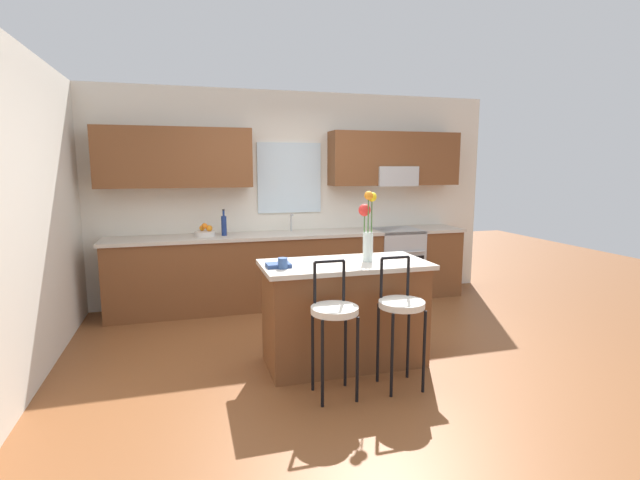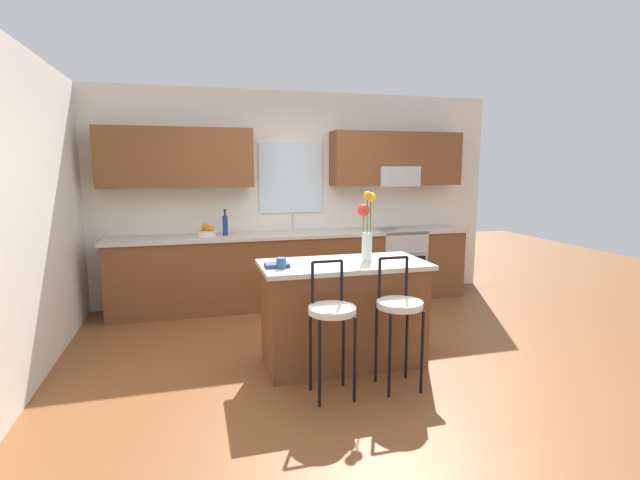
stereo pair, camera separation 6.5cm
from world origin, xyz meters
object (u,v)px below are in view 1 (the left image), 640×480
bottle_olive_oil (224,225)px  mug_ceramic (283,263)px  bar_stool_near (334,316)px  bar_stool_middle (401,310)px  oven_range (396,263)px  cookbook (278,265)px  fruit_bowl_oranges (205,232)px  kitchen_island (344,313)px  flower_vase (368,225)px

bottle_olive_oil → mug_ceramic: bearing=-81.4°
bar_stool_near → bar_stool_middle: 0.55m
oven_range → bar_stool_middle: bar_stool_middle is taller
bar_stool_near → bar_stool_middle: same height
bar_stool_near → mug_ceramic: bearing=122.6°
cookbook → fruit_bowl_oranges: fruit_bowl_oranges is taller
oven_range → cookbook: cookbook is taller
bar_stool_middle → bar_stool_near: bearing=180.0°
cookbook → bottle_olive_oil: 1.98m
kitchen_island → fruit_bowl_oranges: 2.28m
mug_ceramic → bottle_olive_oil: bottle_olive_oil is taller
kitchen_island → mug_ceramic: mug_ceramic is taller
bar_stool_middle → bottle_olive_oil: bearing=114.8°
bar_stool_near → flower_vase: size_ratio=1.68×
kitchen_island → bottle_olive_oil: size_ratio=4.54×
cookbook → bottle_olive_oil: bottle_olive_oil is taller
mug_ceramic → cookbook: 0.08m
bar_stool_near → mug_ceramic: size_ratio=11.58×
cookbook → bar_stool_middle: bearing=-31.6°
oven_range → bottle_olive_oil: 2.35m
bottle_olive_oil → kitchen_island: bearing=-65.5°
bar_stool_middle → flower_vase: bearing=97.4°
kitchen_island → bar_stool_middle: size_ratio=1.39×
flower_vase → mug_ceramic: size_ratio=6.89×
kitchen_island → cookbook: bearing=-176.8°
flower_vase → mug_ceramic: flower_vase is taller
fruit_bowl_oranges → flower_vase: bearing=-56.1°
bar_stool_near → fruit_bowl_oranges: 2.65m
bar_stool_near → fruit_bowl_oranges: fruit_bowl_oranges is taller
fruit_bowl_oranges → bottle_olive_oil: bottle_olive_oil is taller
kitchen_island → bar_stool_middle: (0.27, -0.57, 0.17)m
kitchen_island → bar_stool_middle: bar_stool_middle is taller
mug_ceramic → flower_vase: bearing=6.5°
flower_vase → bottle_olive_oil: flower_vase is taller
bar_stool_near → fruit_bowl_oranges: size_ratio=4.34×
kitchen_island → bar_stool_near: (-0.28, -0.57, 0.17)m
cookbook → mug_ceramic: bearing=-73.0°
flower_vase → bottle_olive_oil: bearing=119.1°
bar_stool_middle → cookbook: (-0.87, 0.53, 0.30)m
kitchen_island → flower_vase: size_ratio=2.34×
cookbook → fruit_bowl_oranges: 2.03m
kitchen_island → flower_vase: flower_vase is taller
bar_stool_middle → fruit_bowl_oranges: size_ratio=4.34×
mug_ceramic → bottle_olive_oil: 2.06m
bar_stool_near → cookbook: (-0.32, 0.53, 0.30)m
kitchen_island → bar_stool_near: bar_stool_near is taller
flower_vase → fruit_bowl_oranges: flower_vase is taller
oven_range → cookbook: size_ratio=4.60×
bar_stool_near → kitchen_island: bearing=64.1°
kitchen_island → cookbook: cookbook is taller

